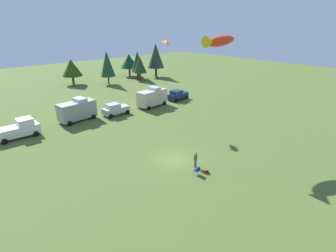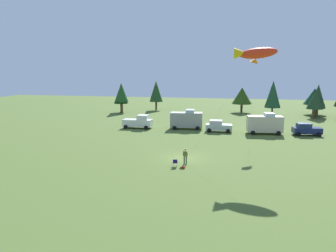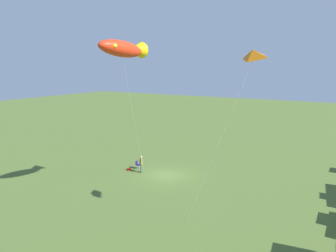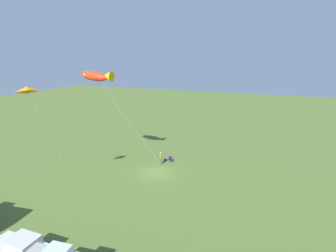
{
  "view_description": "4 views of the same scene",
  "coord_description": "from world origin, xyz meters",
  "views": [
    {
      "loc": [
        -16.82,
        -18.28,
        13.7
      ],
      "look_at": [
        -0.29,
        0.49,
        3.8
      ],
      "focal_mm": 28.0,
      "sensor_mm": 36.0,
      "label": 1
    },
    {
      "loc": [
        5.89,
        -36.27,
        10.08
      ],
      "look_at": [
        -2.05,
        1.08,
        3.45
      ],
      "focal_mm": 35.0,
      "sensor_mm": 36.0,
      "label": 2
    },
    {
      "loc": [
        26.54,
        15.66,
        10.6
      ],
      "look_at": [
        -2.05,
        -1.13,
        4.5
      ],
      "focal_mm": 35.0,
      "sensor_mm": 36.0,
      "label": 3
    },
    {
      "loc": [
        -12.61,
        27.45,
        14.07
      ],
      "look_at": [
        -1.31,
        -0.37,
        6.11
      ],
      "focal_mm": 28.0,
      "sensor_mm": 36.0,
      "label": 4
    }
  ],
  "objects": [
    {
      "name": "ground_plane",
      "position": [
        0.0,
        0.0,
        0.0
      ],
      "size": [
        160.0,
        160.0,
        0.0
      ],
      "primitive_type": "plane",
      "color": "#4D632A"
    },
    {
      "name": "person_kite_flyer",
      "position": [
        0.64,
        -2.65,
        1.02
      ],
      "size": [
        0.56,
        0.42,
        1.74
      ],
      "rotation": [
        0.0,
        0.0,
        1.84
      ],
      "color": "#42563E",
      "rests_on": "ground"
    },
    {
      "name": "folding_chair",
      "position": [
        -0.26,
        -3.76,
        0.49
      ],
      "size": [
        0.57,
        0.57,
        0.82
      ],
      "rotation": [
        0.0,
        0.0,
        1.79
      ],
      "color": "navy",
      "rests_on": "ground"
    },
    {
      "name": "backpack_on_grass",
      "position": [
        0.71,
        -4.17,
        0.11
      ],
      "size": [
        0.31,
        0.37,
        0.22
      ],
      "primitive_type": "cube",
      "rotation": [
        0.0,
        0.0,
        1.88
      ],
      "color": "#A90E05",
      "rests_on": "ground"
    },
    {
      "name": "truck_white_pickup",
      "position": [
        -10.72,
        17.31,
        1.1
      ],
      "size": [
        5.02,
        2.43,
        2.34
      ],
      "rotation": [
        0.0,
        0.0,
        0.01
      ],
      "color": "white",
      "rests_on": "ground"
    },
    {
      "name": "van_motorhome_grey",
      "position": [
        -2.5,
        18.41,
        1.64
      ],
      "size": [
        5.61,
        3.08,
        3.34
      ],
      "rotation": [
        0.0,
        0.0,
        0.11
      ],
      "color": "#999A91",
      "rests_on": "ground"
    },
    {
      "name": "car_silver_compact",
      "position": [
        2.99,
        16.89,
        0.95
      ],
      "size": [
        4.22,
        2.25,
        1.89
      ],
      "rotation": [
        0.0,
        0.0,
        3.15
      ],
      "color": "#B5C4BC",
      "rests_on": "ground"
    },
    {
      "name": "van_camper_beige",
      "position": [
        10.26,
        16.67,
        1.64
      ],
      "size": [
        5.63,
        3.13,
        3.34
      ],
      "rotation": [
        0.0,
        0.0,
        0.12
      ],
      "color": "beige",
      "rests_on": "ground"
    },
    {
      "name": "car_navy_hatch",
      "position": [
        16.46,
        16.72,
        0.95
      ],
      "size": [
        4.38,
        2.62,
        1.89
      ],
      "rotation": [
        0.0,
        0.0,
        3.26
      ],
      "color": "navy",
      "rests_on": "ground"
    },
    {
      "name": "treeline_distant",
      "position": [
        10.37,
        39.2,
        4.54
      ],
      "size": [
        52.58,
        10.7,
        8.68
      ],
      "color": "brown",
      "rests_on": "ground"
    },
    {
      "name": "kite_large_fish",
      "position": [
        7.43,
        0.88,
        11.79
      ],
      "size": [
        9.57,
        4.32,
        12.55
      ],
      "color": "red",
      "rests_on": "ground"
    },
    {
      "name": "kite_delta_orange",
      "position": [
        8.11,
        10.29,
        11.22
      ],
      "size": [
        1.63,
        5.14,
        11.65
      ],
      "color": "orange",
      "rests_on": "ground"
    }
  ]
}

